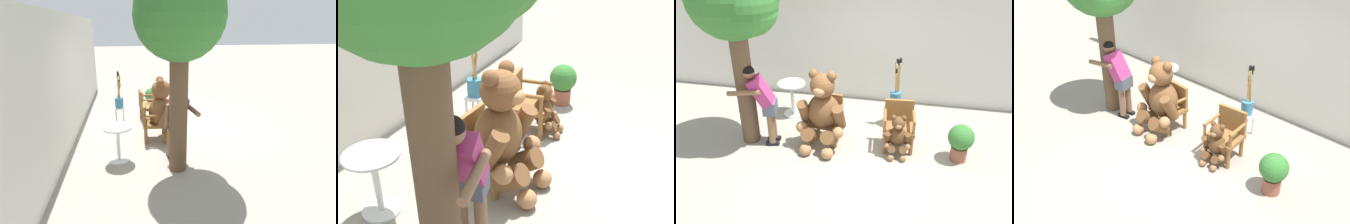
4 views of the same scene
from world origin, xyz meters
The scene contains 12 objects.
ground_plane centered at (0.00, 0.00, 0.00)m, with size 60.00×60.00×0.00m, color gray.
back_wall centered at (0.00, 2.40, 1.40)m, with size 10.00×0.16×2.80m, color beige.
wooden_chair_left centered at (-0.66, 0.55, 0.46)m, with size 0.60×0.57×0.86m.
wooden_chair_right centered at (0.66, 0.55, 0.46)m, with size 0.60×0.57×0.86m.
teddy_bear_large centered at (-0.67, 0.29, 0.71)m, with size 0.88×0.86×1.46m.
teddy_bear_small centered at (0.67, 0.26, 0.38)m, with size 0.47×0.46×0.77m.
person_visitor centered at (-1.72, 0.18, 0.91)m, with size 0.76×0.57×1.52m.
white_stool centered at (0.54, 1.30, 0.36)m, with size 0.34×0.34×0.46m.
brush_bucket centered at (0.54, 1.30, 0.68)m, with size 0.22×0.22×0.96m.
round_side_table centered at (-1.58, 1.29, 0.45)m, with size 0.56×0.56×0.72m.
patio_tree centered at (-1.98, 0.17, 2.58)m, with size 1.55×1.47×3.43m.
potted_plant centered at (1.73, 0.32, 0.40)m, with size 0.44×0.44×0.68m.
Camera 3 is at (0.85, -5.26, 3.91)m, focal length 40.00 mm.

